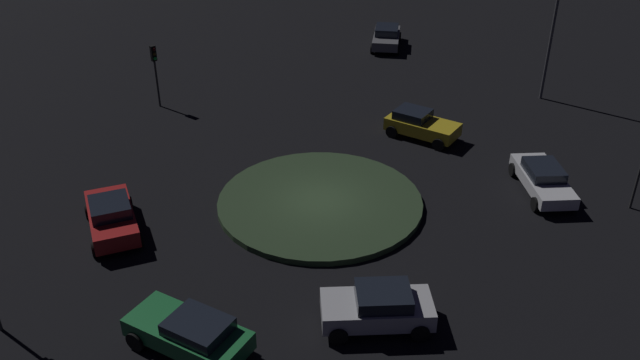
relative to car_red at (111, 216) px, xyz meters
The scene contains 10 objects.
ground_plane 9.11m from the car_red, 19.77° to the left, with size 114.27×114.27×0.00m, color black.
roundabout_island 9.10m from the car_red, 19.77° to the left, with size 9.31×9.31×0.28m, color #2D4228.
car_red is the anchor object (origin of this frame).
car_white 19.51m from the car_red, 15.87° to the left, with size 2.55×4.67×1.36m.
car_yellow 16.93m from the car_red, 38.62° to the left, with size 4.23×3.35×1.49m.
car_green 8.36m from the car_red, 51.24° to the right, with size 4.62×3.35×1.45m.
car_silver 12.27m from the car_red, 21.98° to the right, with size 4.10×2.49×1.51m.
car_grey 28.06m from the car_red, 66.66° to the left, with size 2.22×4.59×1.50m.
traffic_light_northwest 13.48m from the car_red, 99.53° to the left, with size 0.39×0.38×3.77m.
streetlamp_northeast 27.29m from the car_red, 39.00° to the left, with size 0.51×0.51×9.52m.
Camera 1 is at (2.68, -25.37, 16.01)m, focal length 37.06 mm.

